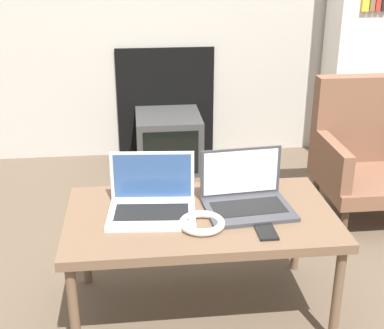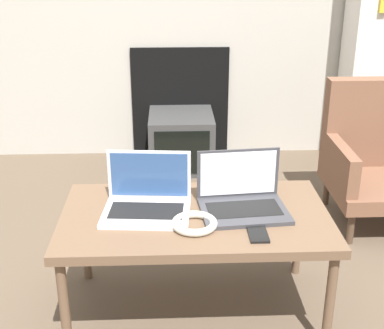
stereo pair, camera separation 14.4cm
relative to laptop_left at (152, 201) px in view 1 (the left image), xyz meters
name	(u,v)px [view 1 (the left image)]	position (x,y,z in m)	size (l,w,h in m)	color
table	(201,222)	(0.18, -0.04, -0.08)	(1.03, 0.58, 0.45)	brown
laptop_left	(152,201)	(0.00, 0.00, 0.00)	(0.35, 0.27, 0.21)	silver
laptop_right	(246,196)	(0.37, 0.00, 0.00)	(0.35, 0.28, 0.21)	#38383D
headphones	(202,223)	(0.17, -0.14, -0.03)	(0.17, 0.17, 0.03)	beige
phone	(266,231)	(0.40, -0.21, -0.04)	(0.07, 0.13, 0.01)	black
tv	(169,141)	(0.16, 1.52, -0.31)	(0.42, 0.46, 0.36)	#383838
armchair	(370,150)	(1.22, 0.77, -0.13)	(0.57, 0.54, 0.74)	brown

